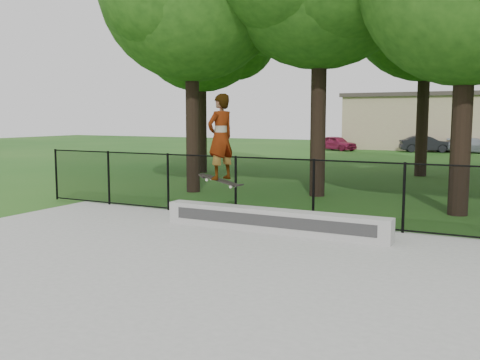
{
  "coord_description": "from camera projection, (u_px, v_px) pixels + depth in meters",
  "views": [
    {
      "loc": [
        4.02,
        -5.56,
        2.5
      ],
      "look_at": [
        -1.0,
        4.2,
        1.2
      ],
      "focal_mm": 40.0,
      "sensor_mm": 36.0,
      "label": 1
    }
  ],
  "objects": [
    {
      "name": "distant_building",
      "position": [
        429.0,
        121.0,
        41.23
      ],
      "size": [
        12.4,
        6.4,
        4.3
      ],
      "color": "tan",
      "rests_on": "ground"
    },
    {
      "name": "ground",
      "position": [
        162.0,
        308.0,
        7.03
      ],
      "size": [
        100.0,
        100.0,
        0.0
      ],
      "primitive_type": "plane",
      "color": "#174C15",
      "rests_on": "ground"
    },
    {
      "name": "car_b",
      "position": [
        426.0,
        144.0,
        37.86
      ],
      "size": [
        3.45,
        2.24,
        1.17
      ],
      "primitive_type": "imported",
      "rotation": [
        0.0,
        0.0,
        1.91
      ],
      "color": "black",
      "rests_on": "ground"
    },
    {
      "name": "chainlink_fence",
      "position": [
        313.0,
        192.0,
        12.14
      ],
      "size": [
        16.06,
        0.06,
        1.5
      ],
      "color": "black",
      "rests_on": "concrete_slab"
    },
    {
      "name": "car_a",
      "position": [
        336.0,
        143.0,
        39.83
      ],
      "size": [
        3.42,
        2.5,
        1.09
      ],
      "primitive_type": "imported",
      "rotation": [
        0.0,
        0.0,
        1.14
      ],
      "color": "maroon",
      "rests_on": "ground"
    },
    {
      "name": "grind_ledge",
      "position": [
        273.0,
        221.0,
        11.36
      ],
      "size": [
        5.03,
        0.4,
        0.49
      ],
      "primitive_type": "cube",
      "color": "#AEADA9",
      "rests_on": "concrete_slab"
    },
    {
      "name": "car_c",
      "position": [
        475.0,
        146.0,
        36.76
      ],
      "size": [
        3.35,
        1.52,
        1.05
      ],
      "primitive_type": "imported",
      "rotation": [
        0.0,
        0.0,
        1.56
      ],
      "color": "#939AA7",
      "rests_on": "ground"
    },
    {
      "name": "concrete_slab",
      "position": [
        162.0,
        306.0,
        7.03
      ],
      "size": [
        14.0,
        12.0,
        0.06
      ],
      "primitive_type": "cube",
      "color": "#959691",
      "rests_on": "ground"
    },
    {
      "name": "skater_airborne",
      "position": [
        221.0,
        138.0,
        11.59
      ],
      "size": [
        0.83,
        0.79,
        2.04
      ],
      "color": "black",
      "rests_on": "ground"
    }
  ]
}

